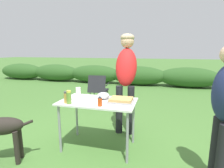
{
  "coord_description": "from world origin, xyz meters",
  "views": [
    {
      "loc": [
        0.84,
        -2.32,
        1.47
      ],
      "look_at": [
        0.06,
        0.56,
        0.89
      ],
      "focal_mm": 28.0,
      "sensor_mm": 36.0,
      "label": 1
    }
  ],
  "objects_px": {
    "hot_sauce_bottle": "(100,101)",
    "relish_jar": "(69,97)",
    "paper_cup_stack": "(78,91)",
    "camp_chair_green_behind_table": "(98,88)",
    "folding_table": "(98,106)",
    "food_tray": "(121,100)",
    "plate_stack": "(78,98)",
    "spice_jar": "(66,97)",
    "standing_person_in_dark_puffer": "(126,71)",
    "mixing_bowl": "(103,96)"
  },
  "relations": [
    {
      "from": "hot_sauce_bottle",
      "to": "relish_jar",
      "type": "bearing_deg",
      "value": -178.06
    },
    {
      "from": "paper_cup_stack",
      "to": "camp_chair_green_behind_table",
      "type": "relative_size",
      "value": 0.16
    },
    {
      "from": "folding_table",
      "to": "paper_cup_stack",
      "type": "bearing_deg",
      "value": 152.35
    },
    {
      "from": "folding_table",
      "to": "food_tray",
      "type": "bearing_deg",
      "value": 7.05
    },
    {
      "from": "paper_cup_stack",
      "to": "food_tray",
      "type": "bearing_deg",
      "value": -13.23
    },
    {
      "from": "relish_jar",
      "to": "hot_sauce_bottle",
      "type": "bearing_deg",
      "value": 1.94
    },
    {
      "from": "plate_stack",
      "to": "paper_cup_stack",
      "type": "height_order",
      "value": "paper_cup_stack"
    },
    {
      "from": "plate_stack",
      "to": "relish_jar",
      "type": "xyz_separation_m",
      "value": [
        -0.0,
        -0.26,
        0.08
      ]
    },
    {
      "from": "spice_jar",
      "to": "paper_cup_stack",
      "type": "bearing_deg",
      "value": 93.27
    },
    {
      "from": "plate_stack",
      "to": "folding_table",
      "type": "bearing_deg",
      "value": -3.35
    },
    {
      "from": "plate_stack",
      "to": "hot_sauce_bottle",
      "type": "bearing_deg",
      "value": -29.01
    },
    {
      "from": "paper_cup_stack",
      "to": "relish_jar",
      "type": "xyz_separation_m",
      "value": [
        0.08,
        -0.46,
        0.03
      ]
    },
    {
      "from": "folding_table",
      "to": "hot_sauce_bottle",
      "type": "relative_size",
      "value": 7.93
    },
    {
      "from": "folding_table",
      "to": "food_tray",
      "type": "distance_m",
      "value": 0.36
    },
    {
      "from": "folding_table",
      "to": "standing_person_in_dark_puffer",
      "type": "distance_m",
      "value": 0.88
    },
    {
      "from": "standing_person_in_dark_puffer",
      "to": "paper_cup_stack",
      "type": "bearing_deg",
      "value": -150.35
    },
    {
      "from": "camp_chair_green_behind_table",
      "to": "mixing_bowl",
      "type": "bearing_deg",
      "value": -74.24
    },
    {
      "from": "paper_cup_stack",
      "to": "standing_person_in_dark_puffer",
      "type": "distance_m",
      "value": 0.91
    },
    {
      "from": "camp_chair_green_behind_table",
      "to": "relish_jar",
      "type": "bearing_deg",
      "value": -86.67
    },
    {
      "from": "food_tray",
      "to": "mixing_bowl",
      "type": "height_order",
      "value": "mixing_bowl"
    },
    {
      "from": "mixing_bowl",
      "to": "relish_jar",
      "type": "height_order",
      "value": "relish_jar"
    },
    {
      "from": "plate_stack",
      "to": "paper_cup_stack",
      "type": "xyz_separation_m",
      "value": [
        -0.09,
        0.2,
        0.05
      ]
    },
    {
      "from": "mixing_bowl",
      "to": "standing_person_in_dark_puffer",
      "type": "height_order",
      "value": "standing_person_in_dark_puffer"
    },
    {
      "from": "folding_table",
      "to": "plate_stack",
      "type": "relative_size",
      "value": 5.36
    },
    {
      "from": "spice_jar",
      "to": "relish_jar",
      "type": "xyz_separation_m",
      "value": [
        0.06,
        -0.02,
        0.01
      ]
    },
    {
      "from": "food_tray",
      "to": "paper_cup_stack",
      "type": "height_order",
      "value": "paper_cup_stack"
    },
    {
      "from": "food_tray",
      "to": "relish_jar",
      "type": "bearing_deg",
      "value": -157.24
    },
    {
      "from": "food_tray",
      "to": "plate_stack",
      "type": "xyz_separation_m",
      "value": [
        -0.67,
        -0.02,
        -0.01
      ]
    },
    {
      "from": "folding_table",
      "to": "camp_chair_green_behind_table",
      "type": "distance_m",
      "value": 2.12
    },
    {
      "from": "spice_jar",
      "to": "camp_chair_green_behind_table",
      "type": "bearing_deg",
      "value": 97.99
    },
    {
      "from": "food_tray",
      "to": "plate_stack",
      "type": "relative_size",
      "value": 1.74
    },
    {
      "from": "camp_chair_green_behind_table",
      "to": "standing_person_in_dark_puffer",
      "type": "bearing_deg",
      "value": -58.54
    },
    {
      "from": "food_tray",
      "to": "spice_jar",
      "type": "distance_m",
      "value": 0.78
    },
    {
      "from": "mixing_bowl",
      "to": "hot_sauce_bottle",
      "type": "relative_size",
      "value": 1.35
    },
    {
      "from": "paper_cup_stack",
      "to": "hot_sauce_bottle",
      "type": "relative_size",
      "value": 0.93
    },
    {
      "from": "folding_table",
      "to": "mixing_bowl",
      "type": "distance_m",
      "value": 0.18
    },
    {
      "from": "paper_cup_stack",
      "to": "standing_person_in_dark_puffer",
      "type": "height_order",
      "value": "standing_person_in_dark_puffer"
    },
    {
      "from": "mixing_bowl",
      "to": "paper_cup_stack",
      "type": "bearing_deg",
      "value": 168.03
    },
    {
      "from": "folding_table",
      "to": "standing_person_in_dark_puffer",
      "type": "bearing_deg",
      "value": 68.03
    },
    {
      "from": "food_tray",
      "to": "hot_sauce_bottle",
      "type": "bearing_deg",
      "value": -130.64
    },
    {
      "from": "paper_cup_stack",
      "to": "hot_sauce_bottle",
      "type": "distance_m",
      "value": 0.69
    },
    {
      "from": "relish_jar",
      "to": "mixing_bowl",
      "type": "bearing_deg",
      "value": 43.8
    },
    {
      "from": "food_tray",
      "to": "paper_cup_stack",
      "type": "distance_m",
      "value": 0.78
    },
    {
      "from": "relish_jar",
      "to": "camp_chair_green_behind_table",
      "type": "distance_m",
      "value": 2.29
    },
    {
      "from": "folding_table",
      "to": "camp_chair_green_behind_table",
      "type": "bearing_deg",
      "value": 109.52
    },
    {
      "from": "relish_jar",
      "to": "camp_chair_green_behind_table",
      "type": "relative_size",
      "value": 0.23
    },
    {
      "from": "relish_jar",
      "to": "plate_stack",
      "type": "bearing_deg",
      "value": 89.71
    },
    {
      "from": "folding_table",
      "to": "paper_cup_stack",
      "type": "distance_m",
      "value": 0.49
    },
    {
      "from": "camp_chair_green_behind_table",
      "to": "spice_jar",
      "type": "bearing_deg",
      "value": -88.09
    },
    {
      "from": "food_tray",
      "to": "camp_chair_green_behind_table",
      "type": "xyz_separation_m",
      "value": [
        -1.04,
        1.95,
        -0.3
      ]
    }
  ]
}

